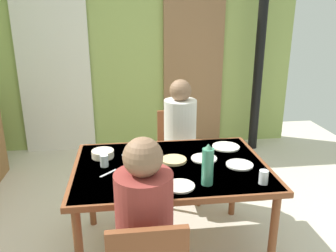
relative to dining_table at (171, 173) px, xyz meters
name	(u,v)px	position (x,y,z in m)	size (l,w,h in m)	color
wall_back	(129,53)	(-0.23, 2.35, 0.61)	(4.43, 0.10, 2.55)	#9DB25D
door_wooden	(193,74)	(0.62, 2.27, 0.34)	(0.80, 0.05, 2.00)	#8D6341
stove_pipe_column	(260,54)	(1.42, 2.00, 0.61)	(0.12, 0.12, 2.55)	black
curtain_panel	(54,72)	(-1.19, 2.25, 0.41)	(0.90, 0.03, 2.14)	white
dining_table	(171,173)	(0.00, 0.00, 0.00)	(1.40, 1.00, 0.73)	brown
chair_far_diner	(178,149)	(0.19, 0.85, -0.17)	(0.40, 0.40, 0.87)	brown
person_near_diner	(144,216)	(-0.24, -0.71, 0.12)	(0.30, 0.37, 0.77)	maroon
person_far_diner	(180,127)	(0.19, 0.71, 0.12)	(0.30, 0.37, 0.77)	silver
water_bottle_green_near	(134,171)	(-0.27, -0.37, 0.21)	(0.08, 0.08, 0.31)	#38846B
water_bottle_green_far	(208,165)	(0.19, -0.32, 0.20)	(0.08, 0.08, 0.28)	#3D896B
serving_bowl_center	(103,154)	(-0.50, 0.21, 0.09)	(0.17, 0.17, 0.06)	#F3E0C4
dinner_plate_near_left	(226,147)	(0.50, 0.28, 0.07)	(0.22, 0.22, 0.01)	white
dinner_plate_near_right	(204,158)	(0.26, 0.07, 0.07)	(0.20, 0.20, 0.01)	white
dinner_plate_far_center	(180,186)	(0.01, -0.34, 0.07)	(0.19, 0.19, 0.01)	white
dinner_plate_far_side	(240,165)	(0.50, -0.07, 0.07)	(0.20, 0.20, 0.01)	white
drinking_glass_by_near_diner	(104,161)	(-0.48, 0.04, 0.11)	(0.06, 0.06, 0.09)	silver
drinking_glass_by_far_diner	(264,177)	(0.56, -0.36, 0.11)	(0.06, 0.06, 0.09)	silver
bread_plate_sliced	(174,160)	(0.03, 0.06, 0.08)	(0.19, 0.19, 0.02)	#DBB77A
cutlery_knife_near	(108,173)	(-0.44, -0.08, 0.07)	(0.15, 0.02, 0.00)	silver
cutlery_fork_near	(140,178)	(-0.24, -0.18, 0.07)	(0.15, 0.02, 0.00)	silver
cutlery_knife_far	(128,158)	(-0.31, 0.17, 0.07)	(0.15, 0.02, 0.00)	silver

